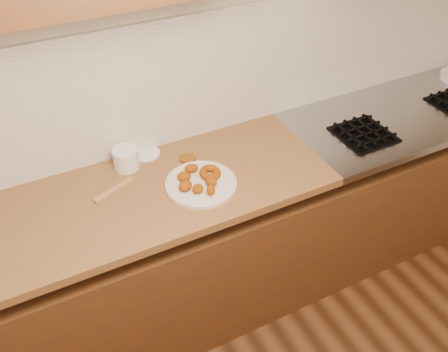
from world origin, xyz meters
The scene contains 13 objects.
wall_back centered at (0.00, 2.00, 1.35)m, with size 4.00×0.02×2.70m, color beige.
base_cabinet centered at (0.00, 1.69, 0.39)m, with size 3.60×0.60×0.77m, color #592C12.
butcher_block centered at (-0.65, 1.69, 0.88)m, with size 2.30×0.62×0.04m, color brown.
stovetop centered at (1.15, 1.69, 0.88)m, with size 1.30×0.62×0.04m, color #9EA0A5.
backsplash centered at (0.00, 1.99, 1.20)m, with size 3.60×0.02×0.60m, color beige.
burner_grates centered at (1.13, 1.61, 0.91)m, with size 0.91×0.26×0.03m.
donut_plate centered at (-0.08, 1.62, 0.91)m, with size 0.31×0.31×0.02m, color beige.
ring_donut centered at (-0.02, 1.64, 0.93)m, with size 0.09×0.09×0.03m, color #9D4C06.
fried_dough_chunks centered at (-0.10, 1.62, 0.94)m, with size 0.18×0.23×0.05m.
plastic_tub centered at (-0.32, 1.89, 0.95)m, with size 0.11×0.11×0.10m, color white.
tub_lid centered at (-0.21, 1.94, 0.90)m, with size 0.13×0.13×0.01m, color silver.
brass_jar_lid centered at (-0.05, 1.82, 0.91)m, with size 0.07×0.07×0.01m, color #9F621E.
wooden_utensil centered at (-0.42, 1.75, 0.91)m, with size 0.19×0.02×0.02m, color #A37548.
Camera 1 is at (-0.69, 0.19, 2.22)m, focal length 38.00 mm.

